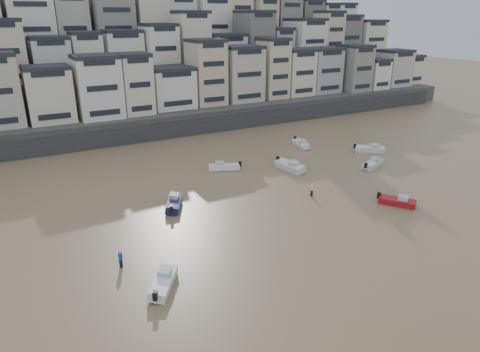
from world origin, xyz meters
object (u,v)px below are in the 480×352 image
boat_e (290,165)px  boat_i (301,143)px  boat_h (224,166)px  boat_d (373,163)px  boat_g (370,148)px  boat_b (397,200)px  person_pink (312,190)px  boat_j (163,281)px  boat_f (174,202)px  person_blue (121,259)px

boat_e → boat_i: bearing=127.3°
boat_h → boat_d: boat_h is taller
boat_g → boat_b: boat_g is taller
boat_d → person_pink: bearing=177.3°
boat_j → boat_g: size_ratio=0.97×
boat_b → boat_j: bearing=-118.6°
boat_i → boat_b: bearing=1.3°
boat_f → boat_e: bearing=-51.5°
boat_h → boat_i: (17.64, 4.18, -0.01)m
boat_f → boat_g: boat_f is taller
boat_e → boat_h: bearing=-127.5°
boat_i → person_blue: size_ratio=2.92×
boat_f → boat_e: size_ratio=0.94×
boat_i → boat_h: bearing=-65.3°
person_pink → boat_i: bearing=56.9°
boat_f → boat_i: size_ratio=1.07×
person_blue → person_pink: same height
person_blue → boat_j: bearing=-65.0°
boat_b → boat_i: boat_i is taller
boat_j → boat_f: bearing=10.2°
person_blue → boat_g: bearing=17.9°
boat_e → person_pink: 10.31m
person_pink → boat_j: bearing=-157.7°
boat_j → boat_i: size_ratio=1.03×
boat_g → person_pink: (-20.89, -10.47, 0.13)m
boat_d → boat_b: bearing=-142.6°
boat_e → boat_d: size_ratio=1.14×
boat_h → boat_d: size_ratio=1.02×
boat_i → person_blue: 45.15m
person_pink → boat_e: bearing=70.8°
boat_b → person_blue: (-33.85, 2.79, 0.21)m
boat_e → person_pink: person_pink is taller
boat_b → boat_i: bearing=137.1°
boat_h → boat_f: 14.86m
boat_i → boat_d: 14.66m
boat_h → boat_f: (-11.70, -9.15, 0.03)m
boat_f → boat_b: (24.66, -12.99, -0.08)m
boat_g → boat_h: bearing=-150.4°
boat_e → boat_b: size_ratio=1.20×
person_pink → boat_h: bearing=110.2°
boat_f → boat_i: (29.35, 13.33, -0.05)m
boat_j → boat_e: boat_e is taller
boat_f → person_blue: (-9.19, -10.20, 0.13)m
boat_f → boat_j: bearing=-177.2°
boat_i → boat_f: bearing=-54.2°
boat_f → boat_h: bearing=-25.2°
boat_f → boat_d: (32.67, -0.95, -0.05)m
boat_j → person_blue: person_blue is taller
boat_d → person_pink: 16.22m
boat_h → boat_e: bearing=173.8°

